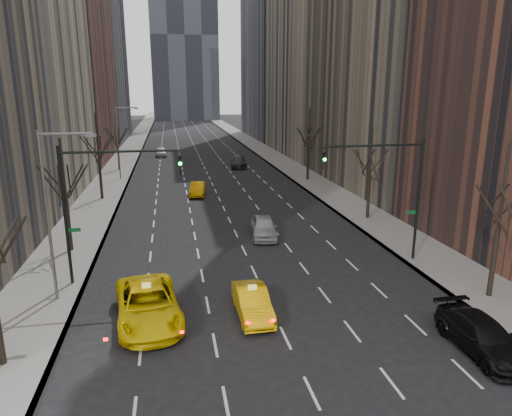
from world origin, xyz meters
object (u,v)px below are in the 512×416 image
taxi_sedan (252,302)px  silver_sedan_ahead (264,227)px  taxi_suv (148,304)px  parked_suv_black (482,336)px

taxi_sedan → silver_sedan_ahead: bearing=74.8°
taxi_suv → taxi_sedan: taxi_suv is taller
silver_sedan_ahead → parked_suv_black: bearing=-63.2°
silver_sedan_ahead → parked_suv_black: size_ratio=0.93×
taxi_sedan → silver_sedan_ahead: silver_sedan_ahead is taller
parked_suv_black → taxi_suv: bearing=159.2°
silver_sedan_ahead → parked_suv_black: (6.07, -17.42, -0.07)m
taxi_sedan → silver_sedan_ahead: 12.76m
silver_sedan_ahead → taxi_suv: bearing=-117.0°
silver_sedan_ahead → parked_suv_black: 18.45m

